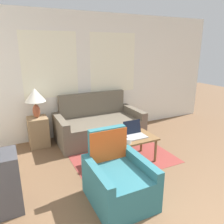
# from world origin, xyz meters

# --- Properties ---
(wall_back) EXTENTS (6.59, 0.06, 2.60)m
(wall_back) POSITION_xyz_m (-0.00, 3.86, 1.31)
(wall_back) COLOR white
(wall_back) RESTS_ON ground_plane
(rug) EXTENTS (1.75, 2.03, 0.01)m
(rug) POSITION_xyz_m (0.09, 2.78, 0.00)
(rug) COLOR brown
(rug) RESTS_ON ground_plane
(couch) EXTENTS (1.78, 0.92, 0.94)m
(couch) POSITION_xyz_m (0.05, 3.39, 0.28)
(couch) COLOR #665B4C
(couch) RESTS_ON ground_plane
(armchair) EXTENTS (0.72, 0.83, 0.88)m
(armchair) POSITION_xyz_m (-0.50, 1.46, 0.27)
(armchair) COLOR #2D6B75
(armchair) RESTS_ON ground_plane
(side_table) EXTENTS (0.37, 0.37, 0.59)m
(side_table) POSITION_xyz_m (-1.16, 3.57, 0.29)
(side_table) COLOR #937551
(side_table) RESTS_ON ground_plane
(table_lamp) EXTENTS (0.39, 0.39, 0.57)m
(table_lamp) POSITION_xyz_m (-1.16, 3.57, 1.00)
(table_lamp) COLOR brown
(table_lamp) RESTS_ON side_table
(coffee_table) EXTENTS (0.97, 0.53, 0.43)m
(coffee_table) POSITION_xyz_m (0.09, 2.24, 0.38)
(coffee_table) COLOR brown
(coffee_table) RESTS_ON ground_plane
(laptop) EXTENTS (0.33, 0.30, 0.25)m
(laptop) POSITION_xyz_m (0.25, 2.26, 0.49)
(laptop) COLOR #B7B7BC
(laptop) RESTS_ON coffee_table
(cup_navy) EXTENTS (0.08, 0.08, 0.09)m
(cup_navy) POSITION_xyz_m (-0.31, 2.28, 0.48)
(cup_navy) COLOR white
(cup_navy) RESTS_ON coffee_table
(cup_yellow) EXTENTS (0.09, 0.09, 0.07)m
(cup_yellow) POSITION_xyz_m (0.01, 2.06, 0.47)
(cup_yellow) COLOR white
(cup_yellow) RESTS_ON coffee_table
(snack_bowl) EXTENTS (0.18, 0.18, 0.06)m
(snack_bowl) POSITION_xyz_m (-0.04, 2.23, 0.47)
(snack_bowl) COLOR #191E4C
(snack_bowl) RESTS_ON coffee_table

